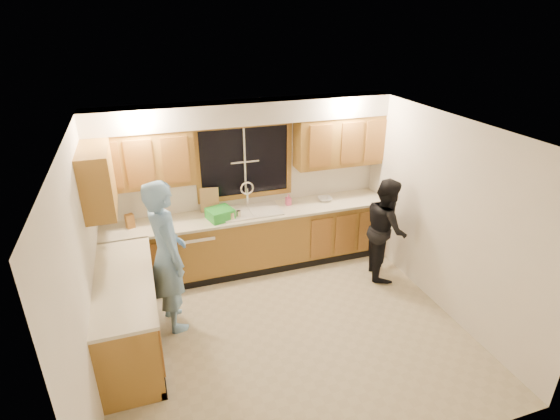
# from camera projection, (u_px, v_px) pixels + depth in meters

# --- Properties ---
(floor) EXTENTS (4.20, 4.20, 0.00)m
(floor) POSITION_uv_depth(u_px,v_px,m) (287.00, 331.00, 5.38)
(floor) COLOR #BDB191
(floor) RESTS_ON ground
(ceiling) EXTENTS (4.20, 4.20, 0.00)m
(ceiling) POSITION_uv_depth(u_px,v_px,m) (289.00, 132.00, 4.34)
(ceiling) COLOR silver
(wall_back) EXTENTS (4.20, 0.00, 4.20)m
(wall_back) POSITION_uv_depth(u_px,v_px,m) (245.00, 184.00, 6.50)
(wall_back) COLOR white
(wall_back) RESTS_ON ground
(wall_left) EXTENTS (0.00, 3.80, 3.80)m
(wall_left) POSITION_uv_depth(u_px,v_px,m) (85.00, 275.00, 4.25)
(wall_left) COLOR white
(wall_left) RESTS_ON ground
(wall_right) EXTENTS (0.00, 3.80, 3.80)m
(wall_right) POSITION_uv_depth(u_px,v_px,m) (445.00, 216.00, 5.46)
(wall_right) COLOR white
(wall_right) RESTS_ON ground
(base_cabinets_back) EXTENTS (4.20, 0.60, 0.88)m
(base_cabinets_back) POSITION_uv_depth(u_px,v_px,m) (252.00, 241.00, 6.57)
(base_cabinets_back) COLOR #A67630
(base_cabinets_back) RESTS_ON ground
(base_cabinets_left) EXTENTS (0.60, 1.90, 0.88)m
(base_cabinets_left) POSITION_uv_depth(u_px,v_px,m) (128.00, 315.00, 4.97)
(base_cabinets_left) COLOR #A67630
(base_cabinets_left) RESTS_ON ground
(countertop_back) EXTENTS (4.20, 0.63, 0.04)m
(countertop_back) POSITION_uv_depth(u_px,v_px,m) (251.00, 214.00, 6.37)
(countertop_back) COLOR beige
(countertop_back) RESTS_ON base_cabinets_back
(countertop_left) EXTENTS (0.63, 1.90, 0.04)m
(countertop_left) POSITION_uv_depth(u_px,v_px,m) (124.00, 280.00, 4.79)
(countertop_left) COLOR beige
(countertop_left) RESTS_ON base_cabinets_left
(upper_cabinets_left) EXTENTS (1.35, 0.33, 0.75)m
(upper_cabinets_left) POSITION_uv_depth(u_px,v_px,m) (141.00, 160.00, 5.70)
(upper_cabinets_left) COLOR #A67630
(upper_cabinets_left) RESTS_ON wall_back
(upper_cabinets_right) EXTENTS (1.35, 0.33, 0.75)m
(upper_cabinets_right) POSITION_uv_depth(u_px,v_px,m) (339.00, 141.00, 6.53)
(upper_cabinets_right) COLOR #A67630
(upper_cabinets_right) RESTS_ON wall_back
(upper_cabinets_return) EXTENTS (0.33, 0.90, 0.75)m
(upper_cabinets_return) POSITION_uv_depth(u_px,v_px,m) (98.00, 180.00, 5.03)
(upper_cabinets_return) COLOR #A67630
(upper_cabinets_return) RESTS_ON wall_left
(soffit) EXTENTS (4.20, 0.35, 0.30)m
(soffit) POSITION_uv_depth(u_px,v_px,m) (246.00, 112.00, 5.89)
(soffit) COLOR beige
(soffit) RESTS_ON wall_back
(window_frame) EXTENTS (1.44, 0.03, 1.14)m
(window_frame) POSITION_uv_depth(u_px,v_px,m) (245.00, 162.00, 6.34)
(window_frame) COLOR black
(window_frame) RESTS_ON wall_back
(sink) EXTENTS (0.86, 0.52, 0.57)m
(sink) POSITION_uv_depth(u_px,v_px,m) (251.00, 215.00, 6.40)
(sink) COLOR silver
(sink) RESTS_ON countertop_back
(dishwasher) EXTENTS (0.60, 0.56, 0.82)m
(dishwasher) POSITION_uv_depth(u_px,v_px,m) (196.00, 252.00, 6.33)
(dishwasher) COLOR silver
(dishwasher) RESTS_ON floor
(stove) EXTENTS (0.58, 0.75, 0.90)m
(stove) POSITION_uv_depth(u_px,v_px,m) (129.00, 347.00, 4.48)
(stove) COLOR silver
(stove) RESTS_ON floor
(man) EXTENTS (0.59, 0.78, 1.92)m
(man) POSITION_uv_depth(u_px,v_px,m) (167.00, 256.00, 5.15)
(man) COLOR #75A7DD
(man) RESTS_ON floor
(woman) EXTENTS (0.76, 0.87, 1.50)m
(woman) POSITION_uv_depth(u_px,v_px,m) (386.00, 228.00, 6.27)
(woman) COLOR black
(woman) RESTS_ON floor
(knife_block) EXTENTS (0.13, 0.12, 0.19)m
(knife_block) POSITION_uv_depth(u_px,v_px,m) (130.00, 221.00, 5.88)
(knife_block) COLOR #A0682C
(knife_block) RESTS_ON countertop_back
(cutting_board) EXTENTS (0.28, 0.14, 0.35)m
(cutting_board) POSITION_uv_depth(u_px,v_px,m) (210.00, 200.00, 6.33)
(cutting_board) COLOR tan
(cutting_board) RESTS_ON countertop_back
(dish_crate) EXTENTS (0.40, 0.39, 0.16)m
(dish_crate) POSITION_uv_depth(u_px,v_px,m) (220.00, 214.00, 6.13)
(dish_crate) COLOR green
(dish_crate) RESTS_ON countertop_back
(soap_bottle) EXTENTS (0.08, 0.08, 0.17)m
(soap_bottle) POSITION_uv_depth(u_px,v_px,m) (288.00, 200.00, 6.58)
(soap_bottle) COLOR #E35689
(soap_bottle) RESTS_ON countertop_back
(bowl) EXTENTS (0.24, 0.24, 0.05)m
(bowl) POSITION_uv_depth(u_px,v_px,m) (325.00, 199.00, 6.75)
(bowl) COLOR silver
(bowl) RESTS_ON countertop_back
(can_left) EXTENTS (0.08, 0.08, 0.11)m
(can_left) POSITION_uv_depth(u_px,v_px,m) (239.00, 214.00, 6.17)
(can_left) COLOR beige
(can_left) RESTS_ON countertop_back
(can_right) EXTENTS (0.08, 0.08, 0.13)m
(can_right) POSITION_uv_depth(u_px,v_px,m) (232.00, 216.00, 6.09)
(can_right) COLOR beige
(can_right) RESTS_ON countertop_back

